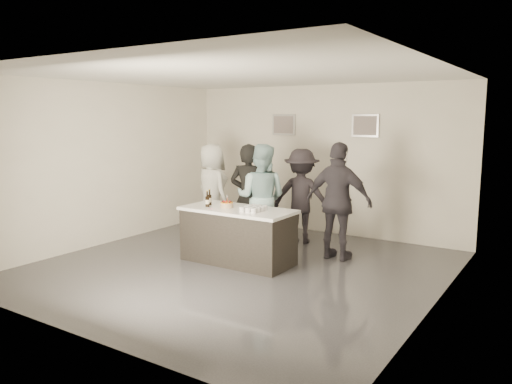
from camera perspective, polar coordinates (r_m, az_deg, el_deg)
floor at (r=8.02m, az=-1.97°, el=-8.61°), size 6.00×6.00×0.00m
ceiling at (r=7.68m, az=-2.09°, el=13.29°), size 6.00×6.00×0.00m
wall_back at (r=10.30m, az=7.62°, el=3.69°), size 6.00×0.04×3.00m
wall_front at (r=5.55m, az=-20.10°, el=-0.99°), size 6.00×0.04×3.00m
wall_left at (r=9.73m, az=-16.67°, el=3.12°), size 0.04×6.00×3.00m
wall_right at (r=6.48m, az=20.25°, el=0.32°), size 0.04×6.00×3.00m
picture_left at (r=10.65m, az=3.21°, el=7.68°), size 0.54×0.04×0.44m
picture_right at (r=9.88m, az=12.38°, el=7.42°), size 0.54×0.04×0.44m
bar_counter at (r=8.18m, az=-2.10°, el=-4.99°), size 1.86×0.86×0.90m
cake at (r=8.18m, az=-3.37°, el=-1.50°), size 0.21×0.21×0.08m
beer_bottle_a at (r=8.41m, az=-5.32°, el=-0.60°), size 0.07×0.07×0.26m
beer_bottle_b at (r=8.23m, az=-5.59°, el=-0.81°), size 0.07×0.07×0.26m
tumbler_cluster at (r=7.85m, az=-0.28°, el=-1.91°), size 0.30×0.40×0.08m
candles at (r=8.03m, az=-4.77°, el=-1.96°), size 0.24×0.08×0.01m
person_main_black at (r=8.87m, az=-0.84°, el=-0.60°), size 0.79×0.61×1.90m
person_main_blue at (r=8.83m, az=0.58°, el=-0.65°), size 1.07×0.92×1.90m
person_guest_left at (r=9.93m, az=-5.05°, el=0.20°), size 1.06×0.88×1.85m
person_guest_right at (r=8.36m, az=9.42°, el=-1.08°), size 1.16×0.51×1.96m
person_guest_back at (r=9.42m, az=5.20°, el=-0.47°), size 1.30×1.00×1.78m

